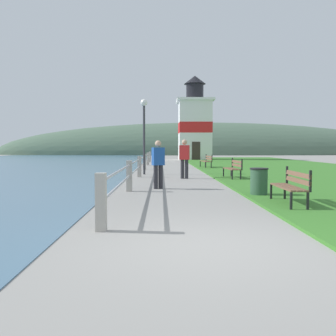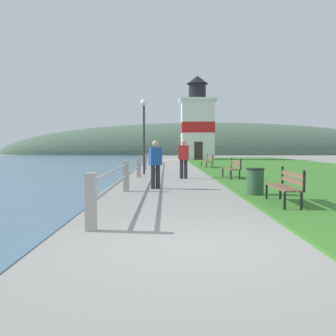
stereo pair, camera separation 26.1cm
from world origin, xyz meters
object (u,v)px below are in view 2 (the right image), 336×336
park_bench_near (286,184)px  person_strolling (184,157)px  park_bench_midway (233,167)px  lamp_post (144,123)px  trash_bin (255,182)px  person_by_railing (155,163)px  park_bench_far (208,160)px  lighthouse (197,125)px

park_bench_near → person_strolling: bearing=-72.9°
park_bench_midway → lamp_post: size_ratio=0.43×
trash_bin → person_by_railing: bearing=145.2°
park_bench_midway → person_strolling: bearing=-12.5°
person_strolling → park_bench_far: bearing=0.0°
park_bench_far → lighthouse: (0.66, 16.63, 3.40)m
lamp_post → person_by_railing: bearing=-83.4°
person_strolling → park_bench_midway: bearing=-84.9°
person_strolling → person_by_railing: size_ratio=1.07×
park_bench_near → park_bench_far: size_ratio=0.96×
park_bench_near → lighthouse: 33.17m
park_bench_near → park_bench_far: same height
person_strolling → trash_bin: size_ratio=2.14×
park_bench_near → trash_bin: 1.83m
park_bench_near → lighthouse: lighthouse is taller
person_by_railing → trash_bin: bearing=-147.7°
person_by_railing → trash_bin: person_by_railing is taller
person_by_railing → trash_bin: size_ratio=2.00×
lighthouse → lamp_post: lighthouse is taller
person_by_railing → park_bench_midway: bearing=-64.6°
park_bench_midway → person_by_railing: size_ratio=1.01×
lighthouse → park_bench_midway: bearing=-91.2°
park_bench_far → park_bench_near: bearing=84.8°
park_bench_far → person_strolling: (-2.06, -8.37, 0.43)m
lighthouse → person_strolling: (-2.72, -25.00, -2.97)m
trash_bin → lamp_post: 9.94m
park_bench_near → lighthouse: bearing=-88.9°
person_by_railing → trash_bin: 3.66m
park_bench_near → park_bench_midway: size_ratio=1.06×
park_bench_far → lighthouse: bearing=-97.8°
person_by_railing → lighthouse: bearing=-30.5°
lighthouse → trash_bin: bearing=-91.7°
park_bench_far → lamp_post: size_ratio=0.48×
person_by_railing → lamp_post: (-0.79, 6.82, 1.83)m
person_strolling → lighthouse: bearing=7.7°
lighthouse → trash_bin: 31.40m
person_strolling → trash_bin: person_strolling is taller
person_strolling → person_by_railing: (-1.17, -4.12, -0.06)m
lamp_post → park_bench_far: bearing=54.6°
park_bench_far → person_by_railing: 12.91m
park_bench_midway → lamp_post: 5.61m
person_by_railing → park_bench_far: bearing=-37.4°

